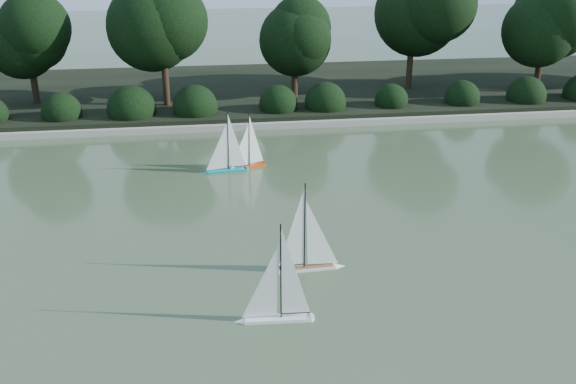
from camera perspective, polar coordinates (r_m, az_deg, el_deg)
The scene contains 9 objects.
ground at distance 10.19m, azimuth 4.75°, elevation -8.61°, with size 80.00×80.00×0.00m, color #364529.
pond_coping at distance 18.36m, azimuth -1.39°, elevation 5.98°, with size 40.00×0.35×0.18m, color gray.
far_bank at distance 22.20m, azimuth -2.64°, elevation 8.97°, with size 40.00×8.00×0.30m, color black.
tree_line at distance 20.38m, azimuth 1.26°, elevation 14.93°, with size 26.31×3.93×4.39m.
shrub_hedge at distance 19.13m, azimuth -1.72°, elevation 7.76°, with size 29.10×1.10×1.10m.
sailboat_white_a at distance 9.28m, azimuth -1.47°, elevation -10.04°, with size 1.18×0.26×1.60m.
sailboat_white_b at distance 10.61m, azimuth 2.18°, elevation -5.65°, with size 1.20×0.25×1.64m.
sailboat_orange at distance 15.14m, azimuth -3.85°, elevation 2.91°, with size 1.00×0.54×1.41m.
sailboat_teal at distance 14.97m, azimuth -5.77°, elevation 2.69°, with size 1.13×0.31×1.53m.
Camera 1 is at (-2.06, -8.52, 5.19)m, focal length 40.00 mm.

